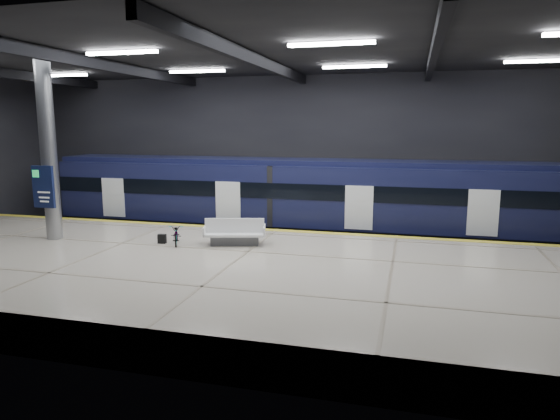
% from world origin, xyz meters
% --- Properties ---
extents(ground, '(30.00, 30.00, 0.00)m').
position_xyz_m(ground, '(0.00, 0.00, 0.00)').
color(ground, black).
rests_on(ground, ground).
extents(room_shell, '(30.10, 16.10, 8.05)m').
position_xyz_m(room_shell, '(-0.00, 0.00, 5.72)').
color(room_shell, black).
rests_on(room_shell, ground).
extents(platform, '(30.00, 11.00, 1.10)m').
position_xyz_m(platform, '(0.00, -2.50, 0.55)').
color(platform, beige).
rests_on(platform, ground).
extents(safety_strip, '(30.00, 0.40, 0.01)m').
position_xyz_m(safety_strip, '(0.00, 2.75, 1.11)').
color(safety_strip, gold).
rests_on(safety_strip, platform).
extents(rails, '(30.00, 1.52, 0.16)m').
position_xyz_m(rails, '(0.00, 5.50, 0.08)').
color(rails, gray).
rests_on(rails, ground).
extents(train, '(29.40, 2.84, 3.79)m').
position_xyz_m(train, '(2.13, 5.50, 2.06)').
color(train, black).
rests_on(train, ground).
extents(bench, '(2.43, 1.49, 1.00)m').
position_xyz_m(bench, '(-0.80, -0.14, 1.45)').
color(bench, '#595B60').
rests_on(bench, platform).
extents(bicycle, '(1.10, 1.56, 0.78)m').
position_xyz_m(bicycle, '(-2.93, -0.65, 1.49)').
color(bicycle, '#99999E').
rests_on(bicycle, platform).
extents(pannier_bag, '(0.32, 0.21, 0.35)m').
position_xyz_m(pannier_bag, '(-3.53, -0.65, 1.28)').
color(pannier_bag, black).
rests_on(pannier_bag, platform).
extents(info_column, '(0.90, 0.78, 6.90)m').
position_xyz_m(info_column, '(-8.00, -1.03, 4.46)').
color(info_column, '#9EA0A5').
rests_on(info_column, platform).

